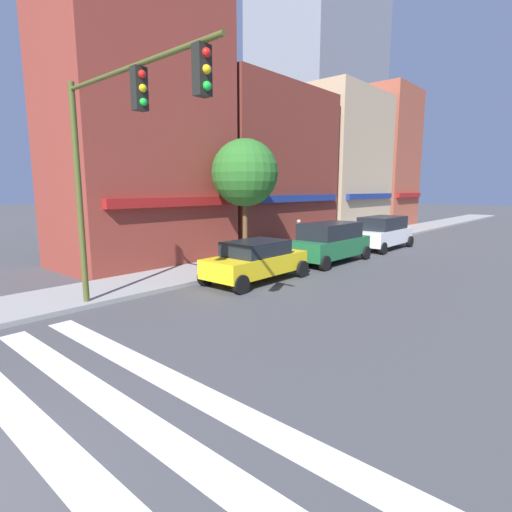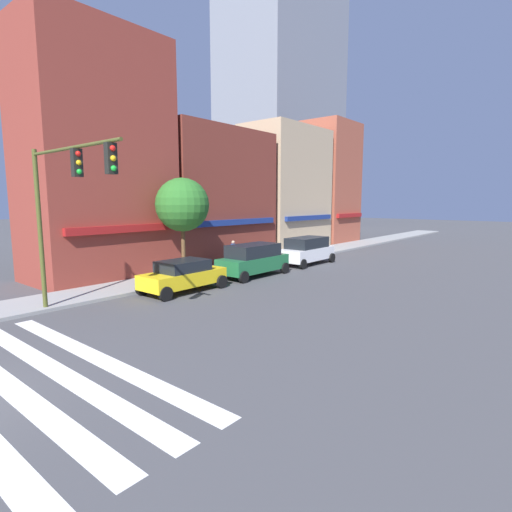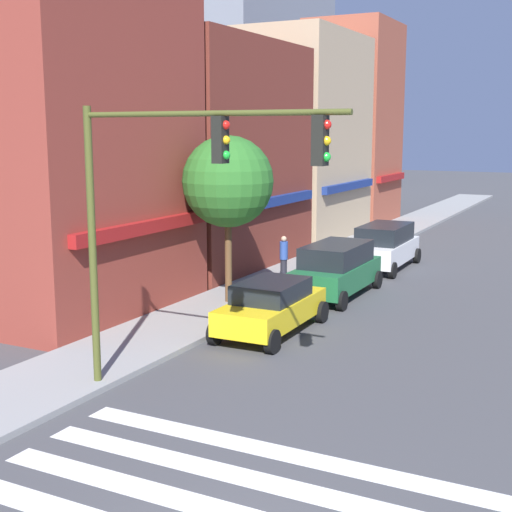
{
  "view_description": "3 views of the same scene",
  "coord_description": "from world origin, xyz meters",
  "px_view_note": "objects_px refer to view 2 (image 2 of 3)",
  "views": [
    {
      "loc": [
        -0.12,
        -5.39,
        3.56
      ],
      "look_at": [
        11.23,
        4.7,
        1.0
      ],
      "focal_mm": 28.0,
      "sensor_mm": 36.0,
      "label": 1
    },
    {
      "loc": [
        -1.47,
        -10.65,
        4.52
      ],
      "look_at": [
        16.91,
        4.7,
        1.2
      ],
      "focal_mm": 28.0,
      "sensor_mm": 36.0,
      "label": 2
    },
    {
      "loc": [
        -7.35,
        -4.3,
        6.01
      ],
      "look_at": [
        12.76,
        6.0,
        2.0
      ],
      "focal_mm": 50.0,
      "sensor_mm": 36.0,
      "label": 3
    }
  ],
  "objects_px": {
    "traffic_signal": "(63,193)",
    "suv_white": "(307,250)",
    "suv_green": "(253,259)",
    "street_tree": "(182,205)",
    "sedan_yellow": "(183,275)",
    "pedestrian_blue_shirt": "(233,253)"
  },
  "relations": [
    {
      "from": "suv_green",
      "to": "suv_white",
      "type": "height_order",
      "value": "same"
    },
    {
      "from": "sedan_yellow",
      "to": "street_tree",
      "type": "bearing_deg",
      "value": 48.72
    },
    {
      "from": "suv_green",
      "to": "pedestrian_blue_shirt",
      "type": "height_order",
      "value": "suv_green"
    },
    {
      "from": "sedan_yellow",
      "to": "traffic_signal",
      "type": "bearing_deg",
      "value": -175.44
    },
    {
      "from": "suv_green",
      "to": "pedestrian_blue_shirt",
      "type": "relative_size",
      "value": 2.66
    },
    {
      "from": "pedestrian_blue_shirt",
      "to": "street_tree",
      "type": "bearing_deg",
      "value": -63.85
    },
    {
      "from": "pedestrian_blue_shirt",
      "to": "street_tree",
      "type": "xyz_separation_m",
      "value": [
        -4.02,
        0.23,
        3.21
      ]
    },
    {
      "from": "sedan_yellow",
      "to": "pedestrian_blue_shirt",
      "type": "bearing_deg",
      "value": 20.95
    },
    {
      "from": "sedan_yellow",
      "to": "suv_green",
      "type": "height_order",
      "value": "suv_green"
    },
    {
      "from": "suv_green",
      "to": "street_tree",
      "type": "bearing_deg",
      "value": 137.53
    },
    {
      "from": "sedan_yellow",
      "to": "street_tree",
      "type": "distance_m",
      "value": 5.03
    },
    {
      "from": "suv_white",
      "to": "pedestrian_blue_shirt",
      "type": "relative_size",
      "value": 2.67
    },
    {
      "from": "suv_green",
      "to": "traffic_signal",
      "type": "bearing_deg",
      "value": -176.96
    },
    {
      "from": "traffic_signal",
      "to": "suv_white",
      "type": "height_order",
      "value": "traffic_signal"
    },
    {
      "from": "suv_green",
      "to": "street_tree",
      "type": "height_order",
      "value": "street_tree"
    },
    {
      "from": "suv_white",
      "to": "suv_green",
      "type": "bearing_deg",
      "value": 179.2
    },
    {
      "from": "traffic_signal",
      "to": "street_tree",
      "type": "height_order",
      "value": "traffic_signal"
    },
    {
      "from": "suv_white",
      "to": "street_tree",
      "type": "distance_m",
      "value": 9.95
    },
    {
      "from": "traffic_signal",
      "to": "suv_white",
      "type": "relative_size",
      "value": 1.38
    },
    {
      "from": "sedan_yellow",
      "to": "pedestrian_blue_shirt",
      "type": "distance_m",
      "value": 6.9
    },
    {
      "from": "pedestrian_blue_shirt",
      "to": "traffic_signal",
      "type": "bearing_deg",
      "value": -46.32
    },
    {
      "from": "suv_green",
      "to": "street_tree",
      "type": "xyz_separation_m",
      "value": [
        -3.04,
        2.8,
        3.25
      ]
    }
  ]
}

